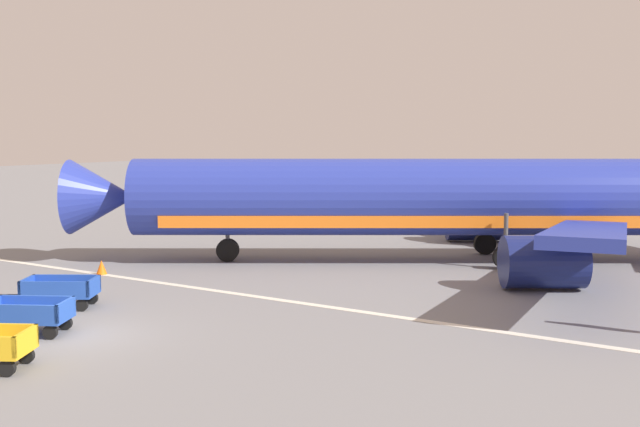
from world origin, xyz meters
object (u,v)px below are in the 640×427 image
airplane (465,199)px  traffic_cone_near_plane (102,267)px  baggage_cart_second_in_row (28,315)px  baggage_cart_third_in_row (60,291)px

airplane → traffic_cone_near_plane: bearing=-135.9°
airplane → baggage_cart_second_in_row: airplane is taller
traffic_cone_near_plane → airplane: bearing=44.1°
baggage_cart_second_in_row → traffic_cone_near_plane: baggage_cart_second_in_row is taller
baggage_cart_third_in_row → airplane: bearing=63.5°
baggage_cart_second_in_row → traffic_cone_near_plane: bearing=125.7°
baggage_cart_third_in_row → traffic_cone_near_plane: bearing=125.6°
airplane → traffic_cone_near_plane: size_ratio=52.44×
baggage_cart_second_in_row → traffic_cone_near_plane: 10.00m
baggage_cart_second_in_row → traffic_cone_near_plane: size_ratio=5.43×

